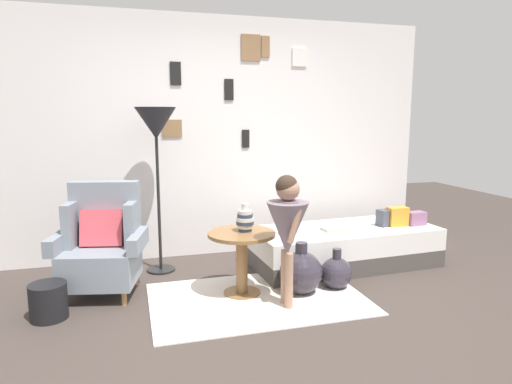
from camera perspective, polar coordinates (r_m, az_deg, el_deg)
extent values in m
plane|color=#423833|center=(3.49, 1.98, -16.59)|extent=(12.00, 12.00, 0.00)
cube|color=silver|center=(5.03, -4.80, 6.82)|extent=(4.80, 0.10, 2.60)
cube|color=olive|center=(5.15, 1.19, 17.94)|extent=(0.09, 0.02, 0.22)
cube|color=beige|center=(5.15, 1.21, 17.95)|extent=(0.07, 0.01, 0.17)
cube|color=black|center=(4.92, -10.16, 14.57)|extent=(0.11, 0.02, 0.24)
cube|color=#BABAB2|center=(4.92, -10.15, 14.57)|extent=(0.09, 0.01, 0.18)
cube|color=black|center=(5.04, -1.33, 6.77)|extent=(0.08, 0.02, 0.20)
cube|color=gray|center=(5.04, -1.31, 6.77)|extent=(0.06, 0.01, 0.15)
cube|color=white|center=(5.27, 5.52, 16.62)|extent=(0.17, 0.02, 0.20)
cube|color=silver|center=(5.27, 5.53, 16.63)|extent=(0.13, 0.01, 0.16)
cube|color=olive|center=(4.90, -10.60, 7.95)|extent=(0.21, 0.02, 0.18)
cube|color=#9B9B96|center=(4.90, -10.60, 7.95)|extent=(0.16, 0.01, 0.14)
cube|color=olive|center=(5.11, -0.67, 17.82)|extent=(0.21, 0.02, 0.28)
cube|color=#B0B0AC|center=(5.10, -0.66, 17.83)|extent=(0.17, 0.01, 0.22)
cube|color=black|center=(5.00, -3.45, 12.83)|extent=(0.10, 0.02, 0.22)
cube|color=#B5B5AC|center=(5.00, -3.44, 12.83)|extent=(0.08, 0.01, 0.17)
cube|color=silver|center=(3.94, 0.21, -13.36)|extent=(1.80, 1.18, 0.01)
cylinder|color=tan|center=(4.10, -23.06, -12.40)|extent=(0.04, 0.04, 0.12)
cylinder|color=tan|center=(3.96, -16.36, -12.77)|extent=(0.04, 0.04, 0.12)
cylinder|color=tan|center=(4.49, -21.10, -10.33)|extent=(0.04, 0.04, 0.12)
cylinder|color=tan|center=(4.37, -15.00, -10.57)|extent=(0.04, 0.04, 0.12)
cube|color=gray|center=(4.15, -19.05, -8.77)|extent=(0.71, 0.68, 0.30)
cube|color=gray|center=(4.26, -18.52, -2.37)|extent=(0.62, 0.27, 0.55)
cube|color=gray|center=(4.23, -22.33, -3.82)|extent=(0.15, 0.32, 0.39)
cube|color=gray|center=(4.09, -15.42, -3.89)|extent=(0.15, 0.32, 0.39)
cube|color=gray|center=(4.18, -23.67, -5.81)|extent=(0.20, 0.51, 0.14)
cube|color=gray|center=(3.99, -14.72, -5.99)|extent=(0.20, 0.51, 0.14)
cube|color=#D64C56|center=(4.16, -18.91, -4.29)|extent=(0.39, 0.24, 0.33)
cube|color=#4C4742|center=(4.84, 11.10, -8.03)|extent=(1.94, 0.90, 0.18)
cube|color=white|center=(4.79, 11.18, -5.74)|extent=(1.94, 0.90, 0.22)
cube|color=gray|center=(5.06, 19.60, -3.17)|extent=(0.21, 0.13, 0.14)
cube|color=orange|center=(4.96, 17.49, -2.98)|extent=(0.21, 0.13, 0.20)
cube|color=#474C56|center=(4.92, 16.08, -3.16)|extent=(0.19, 0.15, 0.17)
cylinder|color=olive|center=(4.05, -1.79, -12.64)|extent=(0.32, 0.32, 0.02)
cylinder|color=olive|center=(3.95, -1.81, -9.10)|extent=(0.10, 0.10, 0.51)
cylinder|color=olive|center=(3.88, -1.83, -5.33)|extent=(0.59, 0.59, 0.03)
cylinder|color=#2D384C|center=(3.90, -1.39, -4.77)|extent=(0.12, 0.12, 0.03)
cylinder|color=silver|center=(3.89, -1.39, -4.33)|extent=(0.14, 0.14, 0.03)
cylinder|color=#2D384C|center=(3.89, -1.39, -3.89)|extent=(0.16, 0.16, 0.03)
cylinder|color=silver|center=(3.88, -1.40, -3.45)|extent=(0.16, 0.16, 0.03)
cylinder|color=#2D384C|center=(3.87, -1.40, -3.01)|extent=(0.14, 0.14, 0.03)
cylinder|color=silver|center=(3.87, -1.40, -2.57)|extent=(0.12, 0.12, 0.03)
cylinder|color=silver|center=(3.86, -1.40, -1.91)|extent=(0.06, 0.06, 0.06)
cylinder|color=black|center=(4.71, -11.93, -9.58)|extent=(0.28, 0.28, 0.02)
cylinder|color=black|center=(4.52, -12.27, -0.26)|extent=(0.03, 0.03, 1.53)
cone|color=#232328|center=(4.46, -12.59, 8.49)|extent=(0.39, 0.39, 0.31)
cylinder|color=#A37A60|center=(3.69, 4.17, -11.23)|extent=(0.07, 0.07, 0.46)
cylinder|color=#A37A60|center=(3.78, 3.69, -10.71)|extent=(0.07, 0.07, 0.46)
cone|color=slate|center=(3.61, 4.00, -4.71)|extent=(0.34, 0.34, 0.44)
cylinder|color=slate|center=(3.57, 4.03, -2.43)|extent=(0.17, 0.17, 0.17)
cylinder|color=#A37A60|center=(3.49, 4.94, -4.15)|extent=(0.13, 0.05, 0.30)
cylinder|color=#A37A60|center=(3.71, 3.73, -3.31)|extent=(0.13, 0.05, 0.30)
sphere|color=#A37A60|center=(3.54, 4.06, 0.38)|extent=(0.19, 0.19, 0.19)
sphere|color=#38281E|center=(3.53, 3.91, 0.75)|extent=(0.18, 0.18, 0.18)
cube|color=#9FA793|center=(4.63, 9.70, -4.63)|extent=(0.23, 0.18, 0.03)
sphere|color=#332D38|center=(4.02, 5.71, -10.13)|extent=(0.38, 0.38, 0.38)
cylinder|color=#332D38|center=(3.95, 5.77, -7.01)|extent=(0.11, 0.11, 0.09)
sphere|color=#332D38|center=(4.19, 10.14, -10.08)|extent=(0.28, 0.28, 0.28)
cylinder|color=#332D38|center=(4.13, 10.21, -7.70)|extent=(0.08, 0.08, 0.09)
cylinder|color=black|center=(3.89, -24.81, -12.45)|extent=(0.28, 0.28, 0.28)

